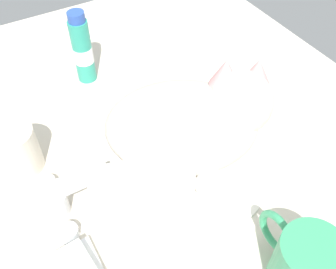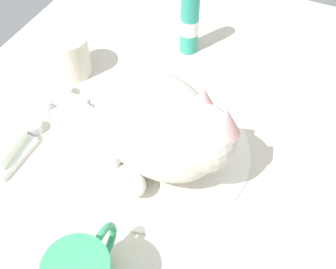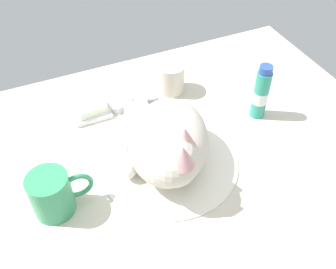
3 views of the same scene
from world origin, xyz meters
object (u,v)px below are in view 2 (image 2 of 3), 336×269
faucet (54,104)px  cat (161,126)px  soap_bar (3,147)px  toothpaste_bottle (190,21)px  rinse_cup (70,56)px

faucet → cat: (-0.86, -20.90, 4.90)cm
cat → soap_bar: bearing=114.0°
toothpaste_bottle → cat: bearing=-166.2°
faucet → soap_bar: faucet is taller
cat → toothpaste_bottle: bearing=13.8°
toothpaste_bottle → faucet: bearing=152.0°
faucet → rinse_cup: bearing=17.8°
faucet → rinse_cup: rinse_cup is taller
toothpaste_bottle → rinse_cup: bearing=131.5°
rinse_cup → toothpaste_bottle: (15.66, -17.69, 2.81)cm
faucet → rinse_cup: size_ratio=1.54×
soap_bar → rinse_cup: bearing=3.2°
rinse_cup → toothpaste_bottle: 23.79cm
cat → soap_bar: (-10.32, 23.20, -5.22)cm
faucet → cat: 21.49cm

